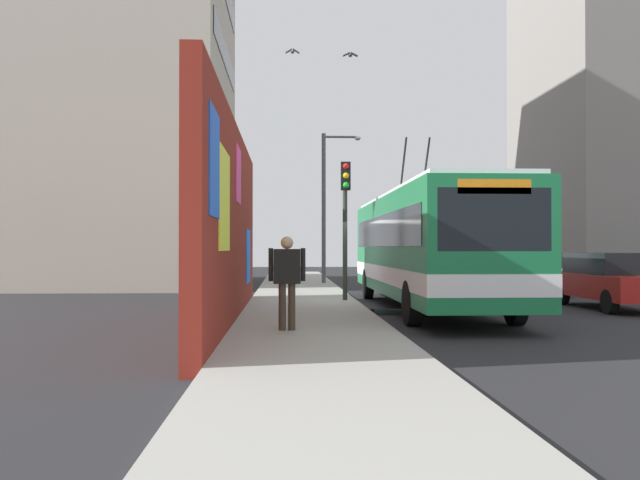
% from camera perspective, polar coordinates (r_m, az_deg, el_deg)
% --- Properties ---
extents(ground_plane, '(80.00, 80.00, 0.00)m').
position_cam_1_polar(ground_plane, '(19.87, 3.21, -5.63)').
color(ground_plane, '#232326').
extents(sidewalk_slab, '(48.00, 3.20, 0.15)m').
position_cam_1_polar(sidewalk_slab, '(19.76, -1.43, -5.44)').
color(sidewalk_slab, '#9E9B93').
rests_on(sidewalk_slab, ground_plane).
extents(graffiti_wall, '(12.77, 0.32, 4.44)m').
position_cam_1_polar(graffiti_wall, '(15.12, -7.62, 1.25)').
color(graffiti_wall, maroon).
rests_on(graffiti_wall, ground_plane).
extents(building_far_left, '(11.89, 8.40, 20.37)m').
position_cam_1_polar(building_far_left, '(33.19, -15.60, 14.12)').
color(building_far_left, '#B2A899').
rests_on(building_far_left, ground_plane).
extents(building_far_right, '(11.66, 8.86, 20.07)m').
position_cam_1_polar(building_far_right, '(43.00, 24.00, 10.53)').
color(building_far_right, gray).
rests_on(building_far_right, ground_plane).
extents(city_bus, '(12.22, 2.59, 5.02)m').
position_cam_1_polar(city_bus, '(18.73, 9.14, -0.41)').
color(city_bus, '#19723F').
rests_on(city_bus, ground_plane).
extents(parked_car_red, '(4.46, 1.75, 1.58)m').
position_cam_1_polar(parked_car_red, '(20.38, 23.68, -3.11)').
color(parked_car_red, '#B21E19').
rests_on(parked_car_red, ground_plane).
extents(parked_car_white, '(4.89, 1.76, 1.58)m').
position_cam_1_polar(parked_car_white, '(26.32, 17.37, -2.57)').
color(parked_car_white, white).
rests_on(parked_car_white, ground_plane).
extents(pedestrian_near_wall, '(0.24, 0.70, 1.78)m').
position_cam_1_polar(pedestrian_near_wall, '(12.63, -2.86, -2.97)').
color(pedestrian_near_wall, '#3F3326').
rests_on(pedestrian_near_wall, sidewalk_slab).
extents(traffic_light, '(0.49, 0.28, 4.15)m').
position_cam_1_polar(traffic_light, '(19.82, 2.19, 2.88)').
color(traffic_light, '#2D382D').
rests_on(traffic_light, sidewalk_slab).
extents(street_lamp, '(0.44, 1.76, 6.70)m').
position_cam_1_polar(street_lamp, '(29.72, 0.69, 3.71)').
color(street_lamp, '#4C4C51').
rests_on(street_lamp, sidewalk_slab).
extents(flying_pigeons, '(9.35, 2.62, 0.61)m').
position_cam_1_polar(flying_pigeons, '(22.84, 0.51, 17.81)').
color(flying_pigeons, slate).
extents(curbside_puddle, '(1.84, 1.84, 0.00)m').
position_cam_1_polar(curbside_puddle, '(17.91, 5.83, -6.17)').
color(curbside_puddle, black).
rests_on(curbside_puddle, ground_plane).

